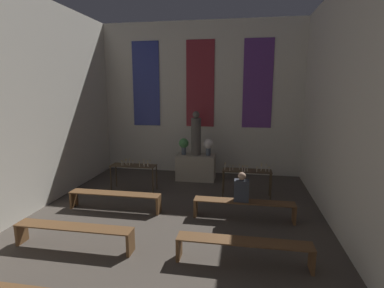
{
  "coord_description": "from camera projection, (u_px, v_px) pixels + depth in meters",
  "views": [
    {
      "loc": [
        1.62,
        0.06,
        3.18
      ],
      "look_at": [
        0.0,
        9.35,
        1.42
      ],
      "focal_mm": 28.0,
      "sensor_mm": 36.0,
      "label": 1
    }
  ],
  "objects": [
    {
      "name": "flower_vase_left",
      "position": [
        184.0,
        144.0,
        10.47
      ],
      "size": [
        0.34,
        0.34,
        0.57
      ],
      "color": "#4C5666",
      "rests_on": "altar"
    },
    {
      "name": "pew_back_right",
      "position": [
        244.0,
        206.0,
        7.33
      ],
      "size": [
        2.45,
        0.36,
        0.47
      ],
      "color": "brown",
      "rests_on": "ground_plane"
    },
    {
      "name": "person_seated",
      "position": [
        242.0,
        189.0,
        7.26
      ],
      "size": [
        0.36,
        0.24,
        0.73
      ],
      "color": "#383D47",
      "rests_on": "pew_back_right"
    },
    {
      "name": "altar",
      "position": [
        196.0,
        167.0,
        10.54
      ],
      "size": [
        1.34,
        0.72,
        0.89
      ],
      "color": "#ADA38E",
      "rests_on": "ground_plane"
    },
    {
      "name": "pew_third_left",
      "position": [
        74.0,
        231.0,
        6.0
      ],
      "size": [
        2.45,
        0.36,
        0.47
      ],
      "color": "brown",
      "rests_on": "ground_plane"
    },
    {
      "name": "pew_back_left",
      "position": [
        115.0,
        197.0,
        7.9
      ],
      "size": [
        2.45,
        0.36,
        0.47
      ],
      "color": "brown",
      "rests_on": "ground_plane"
    },
    {
      "name": "pew_third_right",
      "position": [
        243.0,
        246.0,
        5.43
      ],
      "size": [
        2.45,
        0.36,
        0.47
      ],
      "color": "brown",
      "rests_on": "ground_plane"
    },
    {
      "name": "statue",
      "position": [
        196.0,
        135.0,
        10.33
      ],
      "size": [
        0.34,
        0.34,
        1.53
      ],
      "color": "#5B5651",
      "rests_on": "altar"
    },
    {
      "name": "wall_right",
      "position": [
        372.0,
        113.0,
        5.03
      ],
      "size": [
        0.12,
        11.35,
        5.56
      ],
      "color": "silver",
      "rests_on": "ground_plane"
    },
    {
      "name": "candle_rack_left",
      "position": [
        134.0,
        168.0,
        9.39
      ],
      "size": [
        1.43,
        0.46,
        1.0
      ],
      "color": "#473823",
      "rests_on": "ground_plane"
    },
    {
      "name": "flower_vase_right",
      "position": [
        208.0,
        145.0,
        10.32
      ],
      "size": [
        0.34,
        0.34,
        0.57
      ],
      "color": "#4C5666",
      "rests_on": "altar"
    },
    {
      "name": "wall_back",
      "position": [
        200.0,
        98.0,
        11.09
      ],
      "size": [
        7.6,
        0.16,
        5.56
      ],
      "color": "silver",
      "rests_on": "ground_plane"
    },
    {
      "name": "candle_rack_right",
      "position": [
        247.0,
        173.0,
        8.8
      ],
      "size": [
        1.43,
        0.46,
        1.01
      ],
      "color": "#473823",
      "rests_on": "ground_plane"
    }
  ]
}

